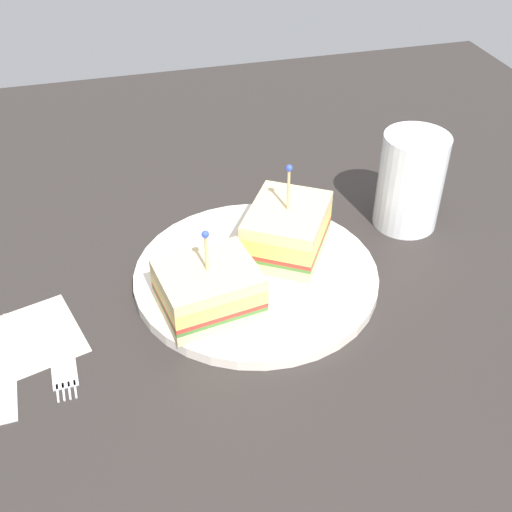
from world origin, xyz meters
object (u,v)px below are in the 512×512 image
object	(u,v)px
sandwich_half_back	(209,289)
fork	(63,359)
knife	(7,370)
plate	(256,275)
drink_glass	(410,187)
sandwich_half_front	(287,230)
napkin	(34,337)

from	to	relation	value
sandwich_half_back	fork	world-z (taller)	sandwich_half_back
sandwich_half_back	knife	world-z (taller)	sandwich_half_back
sandwich_half_back	knife	xyz separation A→B (cm)	(-2.22, 18.98, -3.43)
plate	drink_glass	size ratio (longest dim) A/B	2.26
sandwich_half_front	fork	bearing A→B (deg)	110.57
drink_glass	knife	bearing A→B (deg)	105.42
drink_glass	fork	xyz separation A→B (cm)	(-12.16, 39.60, -4.73)
knife	sandwich_half_back	bearing A→B (deg)	-83.32
plate	knife	distance (cm)	25.66
drink_glass	napkin	size ratio (longest dim) A/B	1.23
sandwich_half_front	napkin	bearing A→B (deg)	101.23
sandwich_half_back	fork	bearing A→B (deg)	98.55
plate	knife	bearing A→B (deg)	104.79
sandwich_half_back	drink_glass	world-z (taller)	drink_glass
plate	fork	size ratio (longest dim) A/B	1.99
napkin	sandwich_half_back	bearing A→B (deg)	-95.47
sandwich_half_back	knife	distance (cm)	19.42
fork	sandwich_half_back	bearing A→B (deg)	-81.45
knife	fork	bearing A→B (deg)	-88.87
sandwich_half_front	napkin	distance (cm)	27.46
sandwich_half_back	napkin	xyz separation A→B (cm)	(1.61, 16.76, -3.53)
napkin	sandwich_half_front	bearing A→B (deg)	-78.77
drink_glass	knife	distance (cm)	46.33
sandwich_half_back	napkin	bearing A→B (deg)	84.53
napkin	plate	bearing A→B (deg)	-83.14
sandwich_half_front	drink_glass	bearing A→B (deg)	-78.61
sandwich_half_back	napkin	size ratio (longest dim) A/B	1.11
sandwich_half_front	drink_glass	xyz separation A→B (cm)	(3.13, -15.54, 1.01)
sandwich_half_front	drink_glass	size ratio (longest dim) A/B	1.08
fork	knife	xyz separation A→B (cm)	(-0.10, 4.83, 0.00)
napkin	knife	distance (cm)	4.43
drink_glass	plate	bearing A→B (deg)	106.21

